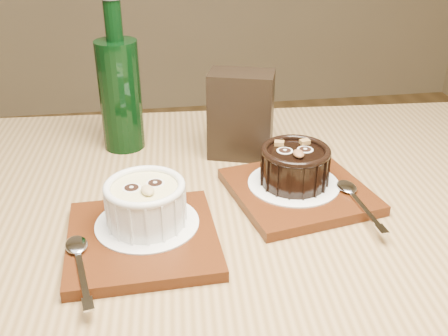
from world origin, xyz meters
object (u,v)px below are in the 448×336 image
object	(u,v)px
ramekin_dark	(295,164)
condiment_stand	(241,115)
tray_right	(298,191)
tray_left	(143,239)
table	(220,279)
ramekin_white	(146,201)
green_bottle	(120,91)

from	to	relation	value
ramekin_dark	condiment_stand	distance (m)	0.15
ramekin_dark	tray_right	bearing A→B (deg)	-54.74
tray_left	ramekin_dark	bearing A→B (deg)	22.81
table	tray_left	xyz separation A→B (m)	(-0.10, -0.03, 0.10)
table	condiment_stand	world-z (taller)	condiment_stand
tray_left	tray_right	distance (m)	0.24
ramekin_white	ramekin_dark	bearing A→B (deg)	3.70
table	tray_left	bearing A→B (deg)	-164.16
tray_right	green_bottle	size ratio (longest dim) A/B	0.71
ramekin_white	green_bottle	distance (m)	0.27
tray_left	ramekin_white	world-z (taller)	ramekin_white
ramekin_dark	green_bottle	xyz separation A→B (m)	(-0.24, 0.20, 0.05)
tray_right	condiment_stand	bearing A→B (deg)	111.86
condiment_stand	green_bottle	xyz separation A→B (m)	(-0.19, 0.06, 0.03)
ramekin_white	ramekin_dark	xyz separation A→B (m)	(0.21, 0.07, -0.00)
table	ramekin_white	xyz separation A→B (m)	(-0.09, -0.01, 0.14)
tray_right	condiment_stand	size ratio (longest dim) A/B	1.29
table	ramekin_white	size ratio (longest dim) A/B	12.47
condiment_stand	table	bearing A→B (deg)	-108.00
tray_left	ramekin_white	xyz separation A→B (m)	(0.01, 0.02, 0.04)
table	condiment_stand	bearing A→B (deg)	72.00
tray_left	condiment_stand	bearing A→B (deg)	54.06
ramekin_white	tray_right	distance (m)	0.23
ramekin_white	condiment_stand	world-z (taller)	condiment_stand
ramekin_white	ramekin_dark	world-z (taller)	ramekin_white
ramekin_white	condiment_stand	size ratio (longest dim) A/B	0.71
ramekin_white	green_bottle	xyz separation A→B (m)	(-0.03, 0.27, 0.05)
tray_left	tray_right	world-z (taller)	same
ramekin_white	ramekin_dark	distance (m)	0.22
tray_right	ramekin_dark	size ratio (longest dim) A/B	1.85
tray_right	condiment_stand	world-z (taller)	condiment_stand
table	tray_right	world-z (taller)	tray_right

